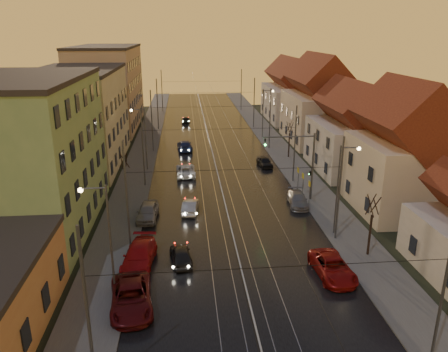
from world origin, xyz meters
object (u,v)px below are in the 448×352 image
object	(u,v)px
parked_left_3	(148,212)
parked_right_1	(298,200)
driving_car_4	(186,120)
street_lamp_2	(143,133)
driving_car_2	(186,170)
parked_left_2	(139,255)
parked_right_0	(333,267)
street_lamp_3	(265,109)
driving_car_0	(181,255)
driving_car_1	(190,206)
street_lamp_0	(105,231)
traffic_light_mast	(303,159)
driving_car_3	(185,145)
parked_right_2	(265,162)
parked_left_1	(131,297)
street_lamp_1	(342,181)

from	to	relation	value
parked_left_3	parked_right_1	world-z (taller)	parked_left_3
parked_right_1	driving_car_4	bearing A→B (deg)	109.71
street_lamp_2	driving_car_2	size ratio (longest dim) A/B	1.64
street_lamp_2	parked_left_2	bearing A→B (deg)	-86.38
parked_left_3	parked_right_0	world-z (taller)	parked_left_3
street_lamp_3	driving_car_0	bearing A→B (deg)	-108.87
driving_car_1	street_lamp_0	bearing A→B (deg)	75.79
street_lamp_3	traffic_light_mast	size ratio (longest dim) A/B	1.11
driving_car_1	driving_car_3	bearing A→B (deg)	-81.67
driving_car_0	parked_right_0	world-z (taller)	parked_right_0
driving_car_2	driving_car_4	bearing A→B (deg)	-92.27
driving_car_4	parked_right_0	bearing A→B (deg)	103.34
driving_car_3	parked_right_0	bearing A→B (deg)	101.91
traffic_light_mast	parked_right_2	xyz separation A→B (m)	(-1.66, 12.31, -3.97)
parked_left_2	parked_right_2	bearing A→B (deg)	65.49
parked_left_1	parked_right_2	xyz separation A→B (m)	(13.94, 29.50, -0.14)
driving_car_3	driving_car_0	bearing A→B (deg)	84.95
driving_car_4	parked_right_1	size ratio (longest dim) A/B	0.81
driving_car_4	parked_left_3	world-z (taller)	parked_left_3
driving_car_3	parked_left_3	bearing A→B (deg)	77.47
street_lamp_2	parked_right_1	size ratio (longest dim) A/B	1.82
driving_car_2	parked_right_1	bearing A→B (deg)	134.60
street_lamp_1	parked_right_1	distance (m)	8.21
traffic_light_mast	driving_car_1	size ratio (longest dim) A/B	1.86
traffic_light_mast	parked_right_1	xyz separation A→B (m)	(-0.68, -1.21, -3.96)
driving_car_4	parked_right_2	world-z (taller)	parked_right_2
parked_right_0	parked_right_1	distance (m)	13.45
driving_car_1	parked_left_3	bearing A→B (deg)	24.22
street_lamp_2	parked_left_3	xyz separation A→B (m)	(1.50, -15.26, -4.12)
parked_left_1	parked_left_2	xyz separation A→B (m)	(0.00, 5.44, 0.00)
street_lamp_0	parked_right_1	size ratio (longest dim) A/B	1.82
driving_car_2	parked_left_1	distance (m)	26.93
parked_left_1	parked_right_2	world-z (taller)	parked_left_1
parked_right_1	driving_car_3	bearing A→B (deg)	121.80
parked_left_3	driving_car_2	bearing A→B (deg)	77.71
driving_car_0	driving_car_3	world-z (taller)	driving_car_3
street_lamp_0	driving_car_1	xyz separation A→B (m)	(5.51, 13.95, -4.25)
street_lamp_2	parked_left_1	world-z (taller)	street_lamp_2
street_lamp_2	driving_car_1	size ratio (longest dim) A/B	2.06
driving_car_0	driving_car_2	size ratio (longest dim) A/B	0.77
driving_car_0	parked_left_3	distance (m)	9.01
street_lamp_1	traffic_light_mast	bearing A→B (deg)	97.91
traffic_light_mast	driving_car_3	size ratio (longest dim) A/B	1.43
street_lamp_3	driving_car_3	bearing A→B (deg)	-153.43
parked_right_1	street_lamp_3	bearing A→B (deg)	91.79
street_lamp_2	parked_left_3	distance (m)	15.88
parked_right_0	parked_right_1	size ratio (longest dim) A/B	1.15
street_lamp_0	parked_left_1	xyz separation A→B (m)	(1.50, -1.19, -4.11)
street_lamp_1	parked_left_2	distance (m)	17.61
street_lamp_1	traffic_light_mast	distance (m)	8.08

